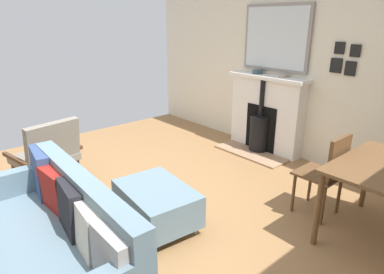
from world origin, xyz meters
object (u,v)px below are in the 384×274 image
(armchair_accent, at_px, (48,152))
(sofa, at_px, (49,244))
(fireplace, at_px, (265,118))
(dining_chair_near_fireplace, at_px, (328,170))
(mantel_bowl_near, at_px, (257,72))
(mantel_bowl_far, at_px, (283,75))
(ottoman, at_px, (157,203))

(armchair_accent, bearing_deg, sofa, 70.95)
(fireplace, bearing_deg, armchair_accent, -16.17)
(dining_chair_near_fireplace, bearing_deg, armchair_accent, -51.78)
(mantel_bowl_near, bearing_deg, armchair_accent, -12.16)
(fireplace, height_order, armchair_accent, fireplace)
(armchair_accent, bearing_deg, mantel_bowl_far, 159.90)
(fireplace, bearing_deg, mantel_bowl_far, 96.63)
(sofa, relative_size, dining_chair_near_fireplace, 2.07)
(fireplace, relative_size, dining_chair_near_fireplace, 1.43)
(fireplace, distance_m, sofa, 3.46)
(mantel_bowl_near, xyz_separation_m, armchair_accent, (2.89, -0.62, -0.69))
(mantel_bowl_near, distance_m, dining_chair_near_fireplace, 2.12)
(sofa, bearing_deg, fireplace, -168.29)
(ottoman, bearing_deg, fireplace, -166.52)
(fireplace, height_order, mantel_bowl_far, mantel_bowl_far)
(mantel_bowl_far, relative_size, armchair_accent, 0.14)
(mantel_bowl_near, bearing_deg, sofa, 14.92)
(mantel_bowl_near, relative_size, sofa, 0.08)
(fireplace, height_order, ottoman, fireplace)
(sofa, relative_size, armchair_accent, 2.11)
(sofa, height_order, ottoman, sofa)
(mantel_bowl_far, height_order, dining_chair_near_fireplace, mantel_bowl_far)
(armchair_accent, xyz_separation_m, dining_chair_near_fireplace, (-1.85, 2.35, 0.04))
(mantel_bowl_far, relative_size, dining_chair_near_fireplace, 0.14)
(sofa, height_order, armchair_accent, armchair_accent)
(mantel_bowl_far, xyz_separation_m, sofa, (3.42, 0.48, -0.79))
(mantel_bowl_near, xyz_separation_m, mantel_bowl_far, (0.00, 0.43, 0.00))
(dining_chair_near_fireplace, bearing_deg, sofa, -18.99)
(fireplace, height_order, dining_chair_near_fireplace, fireplace)
(mantel_bowl_near, xyz_separation_m, sofa, (3.42, 0.91, -0.79))
(mantel_bowl_far, bearing_deg, sofa, 7.93)
(sofa, bearing_deg, dining_chair_near_fireplace, 161.01)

